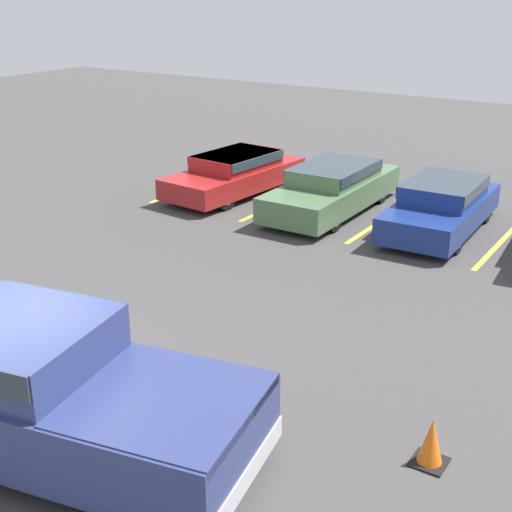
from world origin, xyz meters
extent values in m
plane|color=#423F3F|center=(0.00, 0.00, 0.00)|extent=(60.00, 60.00, 0.00)
cube|color=yellow|center=(-5.07, 10.45, 0.00)|extent=(0.12, 4.20, 0.01)
cube|color=yellow|center=(-2.16, 10.45, 0.00)|extent=(0.12, 4.20, 0.01)
cube|color=yellow|center=(0.76, 10.45, 0.00)|extent=(0.12, 4.20, 0.01)
cube|color=yellow|center=(3.67, 10.45, 0.00)|extent=(0.12, 4.20, 0.01)
cube|color=navy|center=(0.95, -0.57, 0.72)|extent=(5.82, 3.11, 0.89)
cube|color=navy|center=(0.67, -0.62, 1.47)|extent=(2.32, 2.27, 0.60)
cube|color=#2D3842|center=(0.67, -0.62, 1.60)|extent=(2.29, 2.33, 0.33)
cube|color=navy|center=(2.65, -0.23, 1.12)|extent=(2.39, 2.36, 0.13)
cube|color=silver|center=(3.58, -0.05, 0.40)|extent=(0.61, 2.14, 0.28)
cylinder|color=black|center=(2.41, 0.60, 0.46)|extent=(0.97, 0.50, 0.93)
cylinder|color=#ADADB2|center=(2.41, 0.60, 0.46)|extent=(0.57, 0.43, 0.51)
cylinder|color=black|center=(2.74, -1.10, 0.46)|extent=(0.97, 0.50, 0.93)
cylinder|color=#ADADB2|center=(2.74, -1.10, 0.46)|extent=(0.57, 0.43, 0.51)
cube|color=maroon|center=(-3.66, 10.29, 0.46)|extent=(2.09, 4.53, 0.55)
cube|color=maroon|center=(-3.65, 10.37, 0.94)|extent=(1.71, 2.41, 0.41)
cube|color=#2D3842|center=(-3.65, 10.37, 1.02)|extent=(1.77, 2.37, 0.25)
cylinder|color=black|center=(-3.04, 8.95, 0.34)|extent=(0.30, 0.69, 0.67)
cylinder|color=#ADADB2|center=(-3.04, 8.95, 0.34)|extent=(0.28, 0.39, 0.37)
cylinder|color=black|center=(-4.49, 9.07, 0.34)|extent=(0.30, 0.69, 0.67)
cylinder|color=#ADADB2|center=(-4.49, 9.07, 0.34)|extent=(0.28, 0.39, 0.37)
cylinder|color=black|center=(-2.82, 11.50, 0.34)|extent=(0.30, 0.69, 0.67)
cylinder|color=#ADADB2|center=(-2.82, 11.50, 0.34)|extent=(0.28, 0.39, 0.37)
cylinder|color=black|center=(-4.28, 11.62, 0.34)|extent=(0.30, 0.69, 0.67)
cylinder|color=#ADADB2|center=(-4.28, 11.62, 0.34)|extent=(0.28, 0.39, 0.37)
cube|color=#4C6B47|center=(-0.66, 10.34, 0.49)|extent=(1.77, 4.80, 0.63)
cube|color=#4C6B47|center=(-0.66, 10.44, 1.01)|extent=(1.54, 2.50, 0.42)
cube|color=#2D3842|center=(-0.66, 10.44, 1.10)|extent=(1.61, 2.45, 0.25)
cylinder|color=black|center=(0.09, 8.96, 0.31)|extent=(0.24, 0.63, 0.63)
cylinder|color=#ADADB2|center=(0.09, 8.96, 0.31)|extent=(0.25, 0.35, 0.35)
cylinder|color=black|center=(-1.38, 8.95, 0.31)|extent=(0.24, 0.63, 0.63)
cylinder|color=#ADADB2|center=(-1.38, 8.95, 0.31)|extent=(0.25, 0.35, 0.35)
cylinder|color=black|center=(0.07, 11.74, 0.31)|extent=(0.24, 0.63, 0.63)
cylinder|color=#ADADB2|center=(0.07, 11.74, 0.31)|extent=(0.25, 0.35, 0.35)
cylinder|color=black|center=(-1.40, 11.73, 0.31)|extent=(0.24, 0.63, 0.63)
cylinder|color=#ADADB2|center=(-1.40, 11.73, 0.31)|extent=(0.25, 0.35, 0.35)
cube|color=navy|center=(2.22, 10.35, 0.48)|extent=(1.86, 4.35, 0.60)
cube|color=navy|center=(2.22, 10.43, 1.00)|extent=(1.59, 2.29, 0.45)
cube|color=#2D3842|center=(2.22, 10.43, 1.09)|extent=(1.65, 2.24, 0.27)
cylinder|color=black|center=(2.99, 9.13, 0.32)|extent=(0.25, 0.66, 0.65)
cylinder|color=#ADADB2|center=(2.99, 9.13, 0.32)|extent=(0.25, 0.36, 0.36)
cylinder|color=black|center=(1.54, 9.08, 0.32)|extent=(0.25, 0.66, 0.65)
cylinder|color=#ADADB2|center=(1.54, 9.08, 0.32)|extent=(0.25, 0.36, 0.36)
cylinder|color=black|center=(2.90, 11.62, 0.32)|extent=(0.25, 0.66, 0.65)
cylinder|color=#ADADB2|center=(2.90, 11.62, 0.32)|extent=(0.25, 0.36, 0.36)
cylinder|color=black|center=(1.45, 11.57, 0.32)|extent=(0.25, 0.66, 0.65)
cylinder|color=#ADADB2|center=(1.45, 11.57, 0.32)|extent=(0.25, 0.36, 0.36)
cube|color=black|center=(5.13, 1.83, 0.01)|extent=(0.43, 0.43, 0.03)
cone|color=orange|center=(5.13, 1.83, 0.32)|extent=(0.33, 0.33, 0.63)
camera|label=1|loc=(7.31, -5.48, 5.62)|focal=50.00mm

